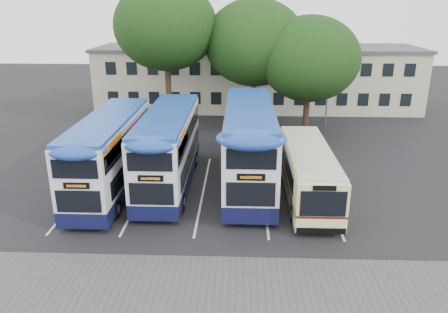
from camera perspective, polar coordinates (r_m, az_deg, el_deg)
ground at (r=21.15m, az=6.47°, el=-10.13°), size 120.00×120.00×0.00m
paving_strip at (r=16.92m, az=0.55°, el=-18.46°), size 40.00×6.00×0.01m
bay_lines at (r=25.64m, az=-2.71°, el=-4.47°), size 14.12×11.00×0.01m
depot_building at (r=45.93m, az=4.31°, el=10.35°), size 32.40×8.40×6.20m
lamp_post at (r=39.42m, az=13.64°, el=11.19°), size 0.25×1.05×9.06m
tree_left at (r=36.82m, az=-7.61°, el=16.50°), size 8.32×8.32×12.14m
tree_mid at (r=37.07m, az=4.06°, el=14.60°), size 8.32×8.32×10.83m
tree_right at (r=35.82m, az=11.10°, el=12.40°), size 7.92×7.92×9.58m
bus_dd_left at (r=25.69m, az=-14.67°, el=0.72°), size 2.55×10.54×4.39m
bus_dd_mid at (r=25.86m, az=-7.22°, el=1.44°), size 2.60×10.72×4.47m
bus_dd_right at (r=25.71m, az=3.29°, el=1.92°), size 2.81×11.59×4.83m
bus_single at (r=24.81m, az=10.88°, el=-1.63°), size 2.44×9.57×2.85m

